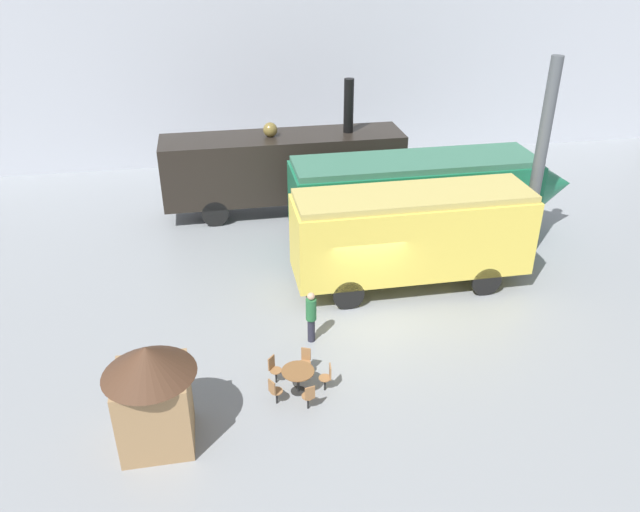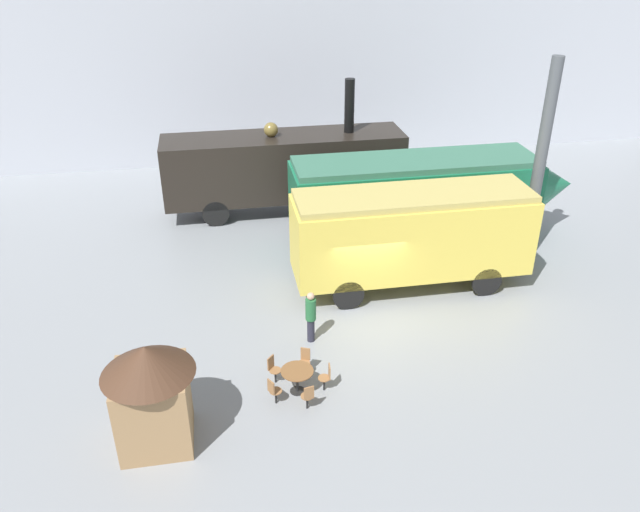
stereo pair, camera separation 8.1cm
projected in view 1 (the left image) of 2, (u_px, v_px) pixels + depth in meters
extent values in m
plane|color=gray|center=(366.00, 305.00, 22.13)|extent=(80.00, 80.00, 0.00)
cube|color=#B2B7C1|center=(297.00, 79.00, 33.73)|extent=(44.00, 0.15, 9.00)
cube|color=black|center=(284.00, 166.00, 28.42)|extent=(10.87, 2.56, 2.84)
cylinder|color=black|center=(349.00, 106.00, 27.66)|extent=(0.44, 0.44, 2.38)
sphere|color=brown|center=(270.00, 130.00, 27.52)|extent=(0.64, 0.64, 0.64)
cylinder|color=black|center=(358.00, 203.00, 28.64)|extent=(1.18, 0.12, 1.18)
cylinder|color=black|center=(347.00, 184.00, 30.76)|extent=(1.18, 0.12, 1.18)
cylinder|color=black|center=(215.00, 214.00, 27.60)|extent=(1.18, 0.12, 1.18)
cylinder|color=black|center=(213.00, 193.00, 29.71)|extent=(1.18, 0.12, 1.18)
cube|color=#196B47|center=(413.00, 195.00, 25.61)|extent=(10.05, 2.80, 2.62)
cone|color=#196B47|center=(549.00, 185.00, 26.57)|extent=(2.00, 2.49, 2.49)
cube|color=#366B54|center=(416.00, 162.00, 24.93)|extent=(9.84, 2.58, 0.24)
cylinder|color=black|center=(491.00, 236.00, 25.64)|extent=(1.23, 0.12, 1.23)
cylinder|color=black|center=(466.00, 210.00, 27.96)|extent=(1.23, 0.12, 1.23)
cylinder|color=black|center=(348.00, 248.00, 24.68)|extent=(1.23, 0.12, 1.23)
cylinder|color=black|center=(335.00, 220.00, 27.00)|extent=(1.23, 0.12, 1.23)
cube|color=#E0C64C|center=(411.00, 234.00, 22.39)|extent=(8.51, 2.54, 2.75)
cube|color=tan|center=(414.00, 196.00, 21.68)|extent=(8.34, 2.34, 0.24)
cylinder|color=black|center=(486.00, 282.00, 22.48)|extent=(1.12, 0.12, 1.12)
cylinder|color=black|center=(461.00, 251.00, 24.58)|extent=(1.12, 0.12, 1.12)
cylinder|color=black|center=(349.00, 295.00, 21.67)|extent=(1.12, 0.12, 1.12)
cylinder|color=black|center=(335.00, 262.00, 23.76)|extent=(1.12, 0.12, 1.12)
cylinder|color=black|center=(298.00, 391.00, 18.07)|extent=(0.44, 0.44, 0.02)
cylinder|color=black|center=(298.00, 381.00, 17.90)|extent=(0.08, 0.08, 0.70)
cylinder|color=brown|center=(298.00, 371.00, 17.73)|extent=(0.95, 0.95, 0.03)
cylinder|color=black|center=(277.00, 397.00, 17.53)|extent=(0.06, 0.06, 0.42)
cylinder|color=olive|center=(277.00, 391.00, 17.43)|extent=(0.36, 0.36, 0.03)
cube|color=olive|center=(272.00, 387.00, 17.23)|extent=(0.18, 0.27, 0.42)
cylinder|color=black|center=(308.00, 402.00, 17.35)|extent=(0.06, 0.06, 0.42)
cylinder|color=olive|center=(308.00, 396.00, 17.24)|extent=(0.36, 0.36, 0.03)
cube|color=olive|center=(310.00, 393.00, 17.01)|extent=(0.29, 0.10, 0.42)
cylinder|color=black|center=(325.00, 384.00, 18.03)|extent=(0.06, 0.06, 0.42)
cylinder|color=olive|center=(325.00, 378.00, 17.93)|extent=(0.36, 0.36, 0.03)
cube|color=olive|center=(330.00, 371.00, 17.83)|extent=(0.07, 0.29, 0.42)
cylinder|color=black|center=(305.00, 369.00, 18.64)|extent=(0.06, 0.06, 0.42)
cylinder|color=olive|center=(305.00, 363.00, 18.53)|extent=(0.36, 0.36, 0.03)
cube|color=olive|center=(306.00, 354.00, 18.56)|extent=(0.28, 0.15, 0.42)
cylinder|color=black|center=(276.00, 377.00, 18.33)|extent=(0.06, 0.06, 0.42)
cylinder|color=olive|center=(276.00, 370.00, 18.23)|extent=(0.36, 0.36, 0.03)
cube|color=olive|center=(271.00, 363.00, 18.19)|extent=(0.22, 0.24, 0.42)
cylinder|color=#262633|center=(311.00, 330.00, 20.07)|extent=(0.24, 0.24, 0.83)
cylinder|color=#266638|center=(311.00, 309.00, 19.70)|extent=(0.34, 0.34, 0.74)
sphere|color=tan|center=(311.00, 296.00, 19.47)|extent=(0.24, 0.24, 0.24)
cube|color=#99754C|center=(155.00, 408.00, 15.86)|extent=(1.80, 1.80, 2.20)
cone|color=#472D1E|center=(147.00, 361.00, 15.15)|extent=(2.34, 2.34, 0.80)
cylinder|color=#4C5156|center=(539.00, 167.00, 23.09)|extent=(0.44, 0.44, 8.00)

